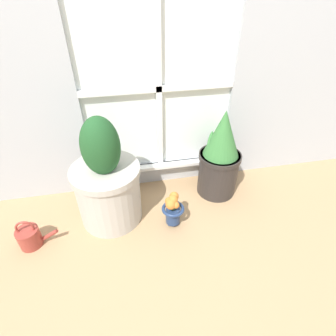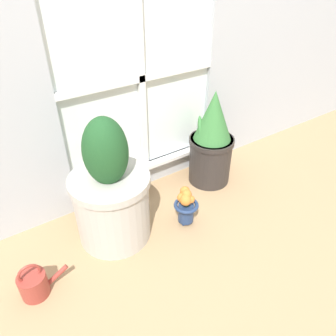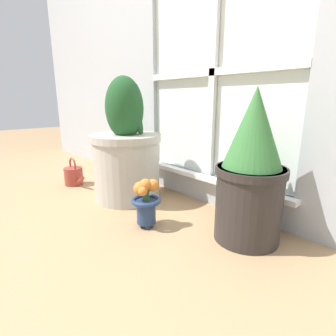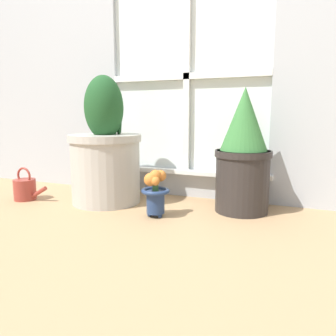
{
  "view_description": "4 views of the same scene",
  "coord_description": "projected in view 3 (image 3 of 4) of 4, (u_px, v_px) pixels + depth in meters",
  "views": [
    {
      "loc": [
        -0.25,
        -0.94,
        1.25
      ],
      "look_at": [
        0.0,
        0.3,
        0.31
      ],
      "focal_mm": 28.0,
      "sensor_mm": 36.0,
      "label": 1
    },
    {
      "loc": [
        -0.82,
        -0.92,
        1.31
      ],
      "look_at": [
        -0.03,
        0.28,
        0.3
      ],
      "focal_mm": 35.0,
      "sensor_mm": 36.0,
      "label": 2
    },
    {
      "loc": [
        0.89,
        -0.52,
        0.57
      ],
      "look_at": [
        -0.03,
        0.31,
        0.24
      ],
      "focal_mm": 28.0,
      "sensor_mm": 36.0,
      "label": 3
    },
    {
      "loc": [
        0.63,
        -1.24,
        0.49
      ],
      "look_at": [
        0.0,
        0.29,
        0.21
      ],
      "focal_mm": 35.0,
      "sensor_mm": 36.0,
      "label": 4
    }
  ],
  "objects": [
    {
      "name": "potted_plant_right",
      "position": [
        251.0,
        172.0,
        1.03
      ],
      "size": [
        0.28,
        0.28,
        0.62
      ],
      "color": "#2D2826",
      "rests_on": "ground_plane"
    },
    {
      "name": "potted_plant_left",
      "position": [
        126.0,
        153.0,
        1.5
      ],
      "size": [
        0.4,
        0.4,
        0.69
      ],
      "color": "#B7B2A8",
      "rests_on": "ground_plane"
    },
    {
      "name": "ground_plane",
      "position": [
        120.0,
        237.0,
        1.12
      ],
      "size": [
        10.0,
        10.0,
        0.0
      ],
      "primitive_type": "plane",
      "color": "tan"
    },
    {
      "name": "flower_vase",
      "position": [
        146.0,
        200.0,
        1.18
      ],
      "size": [
        0.14,
        0.14,
        0.23
      ],
      "color": "navy",
      "rests_on": "ground_plane"
    },
    {
      "name": "watering_can",
      "position": [
        74.0,
        176.0,
        1.79
      ],
      "size": [
        0.22,
        0.12,
        0.19
      ],
      "color": "#99382D",
      "rests_on": "ground_plane"
    }
  ]
}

